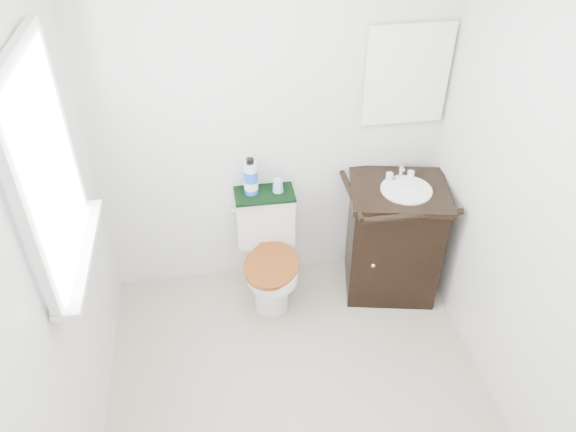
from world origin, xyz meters
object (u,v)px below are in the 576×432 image
object	(u,v)px
toilet	(268,255)
trash_bin	(272,260)
vanity	(393,237)
mouthwash_bottle	(251,177)
cup	(278,185)

from	to	relation	value
toilet	trash_bin	size ratio (longest dim) A/B	2.32
vanity	trash_bin	world-z (taller)	vanity
toilet	mouthwash_bottle	distance (m)	0.56
toilet	vanity	world-z (taller)	vanity
toilet	vanity	bearing A→B (deg)	-4.65
vanity	trash_bin	bearing A→B (deg)	166.07
toilet	vanity	size ratio (longest dim) A/B	0.79
cup	vanity	bearing A→B (deg)	-14.70
trash_bin	mouthwash_bottle	xyz separation A→B (m)	(-0.12, 0.01, 0.70)
cup	trash_bin	bearing A→B (deg)	179.14
vanity	trash_bin	size ratio (longest dim) A/B	2.93
vanity	mouthwash_bottle	xyz separation A→B (m)	(-0.92, 0.20, 0.43)
toilet	vanity	distance (m)	0.85
vanity	cup	world-z (taller)	vanity
toilet	cup	bearing A→B (deg)	54.78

